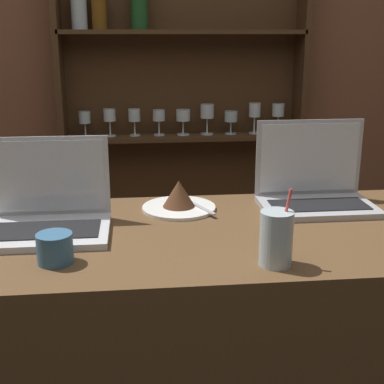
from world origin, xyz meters
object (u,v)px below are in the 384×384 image
at_px(laptop_far, 314,187).
at_px(coffee_cup, 55,248).
at_px(laptop_near, 46,212).
at_px(water_glass, 276,238).
at_px(cake_plate, 178,199).

xyz_separation_m(laptop_far, coffee_cup, (-0.73, -0.35, -0.02)).
xyz_separation_m(laptop_near, coffee_cup, (0.05, -0.22, -0.02)).
height_order(water_glass, coffee_cup, water_glass).
distance_m(cake_plate, water_glass, 0.46).
bearing_deg(cake_plate, water_glass, -65.94).
bearing_deg(laptop_near, water_glass, -27.22).
distance_m(laptop_far, coffee_cup, 0.81).
bearing_deg(water_glass, cake_plate, 114.06).
relative_size(laptop_near, coffee_cup, 4.03).
distance_m(laptop_near, water_glass, 0.62).
height_order(laptop_near, coffee_cup, laptop_near).
distance_m(water_glass, coffee_cup, 0.51).
bearing_deg(laptop_far, cake_plate, 179.17).
height_order(cake_plate, water_glass, water_glass).
bearing_deg(cake_plate, coffee_cup, -131.44).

